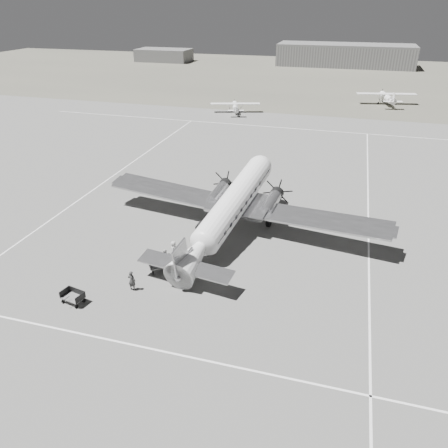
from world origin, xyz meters
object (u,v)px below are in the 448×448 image
(baggage_cart_far, at_px, (73,297))
(baggage_cart_near, at_px, (161,264))
(dc3_airliner, at_px, (230,209))
(hangar_main, at_px, (345,55))
(light_plane_right, at_px, (387,98))
(ramp_agent, at_px, (166,257))
(passenger, at_px, (174,250))
(shed_secondary, at_px, (164,55))
(ground_crew, at_px, (132,281))
(light_plane_left, at_px, (235,108))

(baggage_cart_far, bearing_deg, baggage_cart_near, 64.05)
(dc3_airliner, bearing_deg, hangar_main, 96.09)
(light_plane_right, distance_m, ramp_agent, 71.23)
(ramp_agent, height_order, passenger, passenger)
(baggage_cart_near, distance_m, baggage_cart_far, 7.07)
(shed_secondary, bearing_deg, ramp_agent, -66.90)
(passenger, bearing_deg, ramp_agent, 164.88)
(light_plane_right, xyz_separation_m, ground_crew, (-20.66, -72.28, -0.43))
(shed_secondary, distance_m, light_plane_left, 79.38)
(dc3_airliner, xyz_separation_m, baggage_cart_near, (-3.78, -7.04, -2.12))
(dc3_airliner, height_order, ramp_agent, dc3_airliner)
(ramp_agent, bearing_deg, ground_crew, 177.93)
(light_plane_left, bearing_deg, hangar_main, 59.75)
(light_plane_left, distance_m, light_plane_right, 31.75)
(passenger, bearing_deg, hangar_main, -10.53)
(hangar_main, distance_m, shed_secondary, 60.22)
(hangar_main, bearing_deg, shed_secondary, -175.24)
(hangar_main, xyz_separation_m, ground_crew, (-9.97, -128.68, -2.49))
(shed_secondary, xyz_separation_m, ground_crew, (50.03, -123.68, -1.19))
(hangar_main, height_order, dc3_airliner, hangar_main)
(baggage_cart_near, bearing_deg, light_plane_left, 62.73)
(shed_secondary, xyz_separation_m, passenger, (51.31, -118.66, -1.21))
(light_plane_left, relative_size, baggage_cart_near, 4.88)
(light_plane_left, xyz_separation_m, light_plane_right, (27.77, 15.38, 0.26))
(shed_secondary, height_order, baggage_cart_far, shed_secondary)
(hangar_main, height_order, light_plane_left, hangar_main)
(light_plane_left, bearing_deg, dc3_airliner, -92.63)
(ramp_agent, bearing_deg, light_plane_left, 22.90)
(hangar_main, relative_size, ground_crew, 25.89)
(shed_secondary, height_order, light_plane_left, shed_secondary)
(shed_secondary, height_order, ground_crew, shed_secondary)
(baggage_cart_near, relative_size, ground_crew, 1.19)
(baggage_cart_far, bearing_deg, hangar_main, 96.02)
(ground_crew, bearing_deg, dc3_airliner, -113.29)
(ramp_agent, bearing_deg, passenger, 5.50)
(hangar_main, relative_size, passenger, 26.46)
(baggage_cart_far, relative_size, ground_crew, 1.02)
(baggage_cart_near, bearing_deg, ground_crew, -143.86)
(light_plane_left, bearing_deg, ground_crew, -99.73)
(light_plane_left, distance_m, ground_crew, 57.35)
(hangar_main, relative_size, baggage_cart_far, 25.40)
(light_plane_left, relative_size, ground_crew, 5.79)
(hangar_main, distance_m, light_plane_left, 73.82)
(dc3_airliner, distance_m, passenger, 6.39)
(baggage_cart_near, bearing_deg, shed_secondary, 77.10)
(shed_secondary, distance_m, baggage_cart_far, 134.62)
(dc3_airliner, relative_size, ground_crew, 17.22)
(light_plane_right, xyz_separation_m, baggage_cart_far, (-24.01, -74.86, -0.77))
(baggage_cart_near, xyz_separation_m, ground_crew, (-0.98, -3.02, 0.27))
(ramp_agent, distance_m, passenger, 1.25)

